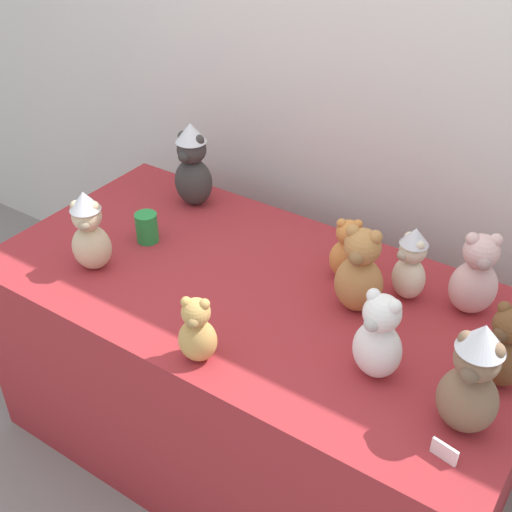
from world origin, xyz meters
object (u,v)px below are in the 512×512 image
Objects in this scene: teddy_bear_caramel at (360,272)px; party_cup_green at (147,227)px; teddy_bear_honey at (197,332)px; display_table at (256,373)px; teddy_bear_snow at (378,338)px; teddy_bear_chestnut at (504,349)px; teddy_bear_blush at (476,276)px; teddy_bear_ginger at (347,251)px; teddy_bear_sand at (89,232)px; teddy_bear_cream at (411,264)px; teddy_bear_charcoal at (192,166)px; teddy_bear_mocha at (472,380)px.

party_cup_green is at bearing 179.07° from teddy_bear_caramel.
party_cup_green is at bearing 120.49° from teddy_bear_honey.
display_table is 0.74m from teddy_bear_snow.
teddy_bear_chestnut is 0.31m from teddy_bear_blush.
teddy_bear_sand reaches higher than teddy_bear_ginger.
teddy_bear_cream is 0.86× the size of teddy_bear_caramel.
teddy_bear_honey is at bearing -81.82° from display_table.
teddy_bear_snow reaches higher than teddy_bear_cream.
teddy_bear_caramel is 0.28m from teddy_bear_snow.
teddy_bear_honey is at bearing -132.98° from teddy_bear_chestnut.
teddy_bear_charcoal is 1.32m from teddy_bear_chestnut.
teddy_bear_charcoal is 1.32× the size of teddy_bear_chestnut.
teddy_bear_mocha is (0.76, -0.20, 0.56)m from display_table.
teddy_bear_chestnut is 0.33m from teddy_bear_snow.
teddy_bear_caramel reaches higher than teddy_bear_cream.
teddy_bear_blush reaches higher than display_table.
teddy_bear_blush is (0.19, 0.04, 0.01)m from teddy_bear_cream.
display_table is 7.06× the size of teddy_bear_chestnut.
teddy_bear_chestnut is 1.26m from party_cup_green.
teddy_bear_sand is (-0.01, -0.53, -0.02)m from teddy_bear_charcoal.
teddy_bear_honey is 0.89m from teddy_bear_charcoal.
teddy_bear_charcoal reaches higher than teddy_bear_ginger.
teddy_bear_charcoal is at bearing 158.17° from teddy_bear_caramel.
teddy_bear_ginger is 0.41m from teddy_bear_blush.
teddy_bear_charcoal is 0.86m from teddy_bear_caramel.
teddy_bear_chestnut is (0.79, 0.01, 0.52)m from display_table.
teddy_bear_mocha is at bearing -9.43° from party_cup_green.
teddy_bear_ginger is 0.60m from teddy_bear_chestnut.
teddy_bear_sand is at bearing -123.15° from teddy_bear_cream.
teddy_bear_mocha reaches higher than teddy_bear_sand.
teddy_bear_snow is at bearing -80.64° from teddy_bear_ginger.
teddy_bear_ginger reaches higher than party_cup_green.
teddy_bear_chestnut is (0.73, 0.38, 0.02)m from teddy_bear_honey.
teddy_bear_honey is 0.79× the size of teddy_bear_snow.
teddy_bear_cream is at bearing 163.57° from teddy_bear_blush.
teddy_bear_ginger is 0.45m from teddy_bear_snow.
teddy_bear_chestnut is (0.36, -0.22, -0.01)m from teddy_bear_cream.
display_table is 0.66m from party_cup_green.
teddy_bear_caramel is at bearing -94.22° from teddy_bear_cream.
display_table is 0.58m from teddy_bear_ginger.
teddy_bear_snow is at bearing -135.23° from teddy_bear_blush.
teddy_bear_caramel is at bearing -9.76° from teddy_bear_sand.
teddy_bear_charcoal is 3.08× the size of party_cup_green.
teddy_bear_mocha is 1.28m from teddy_bear_sand.
teddy_bear_snow reaches higher than party_cup_green.
teddy_bear_blush is 0.97× the size of teddy_bear_sand.
teddy_bear_honey is 1.97× the size of party_cup_green.
party_cup_green is at bearing -134.80° from teddy_bear_cream.
teddy_bear_caramel reaches higher than teddy_bear_blush.
teddy_bear_sand reaches higher than teddy_bear_snow.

